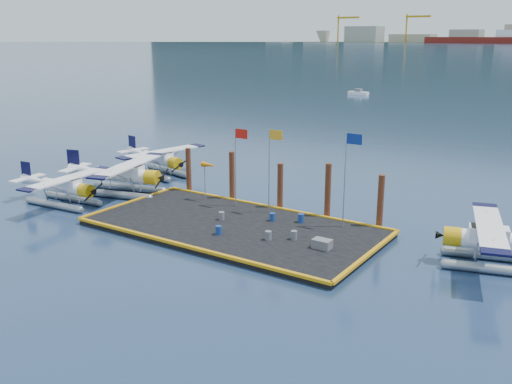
% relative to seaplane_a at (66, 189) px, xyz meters
% --- Properties ---
extents(ground, '(4000.00, 4000.00, 0.00)m').
position_rel_seaplane_a_xyz_m(ground, '(14.53, 2.48, -1.35)').
color(ground, '#19294B').
rests_on(ground, ground).
extents(dock, '(20.00, 10.00, 0.40)m').
position_rel_seaplane_a_xyz_m(dock, '(14.53, 2.48, -1.15)').
color(dock, black).
rests_on(dock, ground).
extents(dock_bumpers, '(20.25, 10.25, 0.18)m').
position_rel_seaplane_a_xyz_m(dock_bumpers, '(14.53, 2.48, -0.86)').
color(dock_bumpers, orange).
rests_on(dock_bumpers, dock).
extents(seaplane_a, '(7.94, 8.76, 3.11)m').
position_rel_seaplane_a_xyz_m(seaplane_a, '(0.00, 0.00, 0.00)').
color(seaplane_a, gray).
rests_on(seaplane_a, ground).
extents(seaplane_b, '(9.35, 10.08, 3.58)m').
position_rel_seaplane_a_xyz_m(seaplane_b, '(1.70, 4.80, 0.21)').
color(seaplane_b, gray).
rests_on(seaplane_b, ground).
extents(seaplane_c, '(8.64, 9.41, 3.33)m').
position_rel_seaplane_a_xyz_m(seaplane_c, '(-0.47, 11.42, 0.10)').
color(seaplane_c, gray).
rests_on(seaplane_c, ground).
extents(seaplane_d, '(8.79, 9.46, 3.37)m').
position_rel_seaplane_a_xyz_m(seaplane_d, '(30.96, 5.57, 0.11)').
color(seaplane_d, gray).
rests_on(seaplane_d, ground).
extents(drum_0, '(0.41, 0.41, 0.58)m').
position_rel_seaplane_a_xyz_m(drum_0, '(13.17, 2.91, -0.66)').
color(drum_0, slate).
rests_on(drum_0, dock).
extents(drum_1, '(0.42, 0.42, 0.59)m').
position_rel_seaplane_a_xyz_m(drum_1, '(18.15, 1.25, -0.66)').
color(drum_1, slate).
rests_on(drum_1, dock).
extents(drum_2, '(0.41, 0.41, 0.58)m').
position_rel_seaplane_a_xyz_m(drum_2, '(19.48, 2.24, -0.66)').
color(drum_2, slate).
rests_on(drum_2, dock).
extents(drum_3, '(0.42, 0.42, 0.59)m').
position_rel_seaplane_a_xyz_m(drum_3, '(14.87, 0.31, -0.66)').
color(drum_3, navy).
rests_on(drum_3, dock).
extents(drum_4, '(0.45, 0.45, 0.63)m').
position_rel_seaplane_a_xyz_m(drum_4, '(18.18, 5.51, -0.64)').
color(drum_4, navy).
rests_on(drum_4, dock).
extents(drum_5, '(0.40, 0.40, 0.57)m').
position_rel_seaplane_a_xyz_m(drum_5, '(16.31, 4.69, -0.67)').
color(drum_5, navy).
rests_on(drum_5, dock).
extents(crate, '(1.15, 0.77, 0.58)m').
position_rel_seaplane_a_xyz_m(crate, '(21.71, 1.83, -0.66)').
color(crate, slate).
rests_on(crate, dock).
extents(flagpole_red, '(1.14, 0.08, 6.00)m').
position_rel_seaplane_a_xyz_m(flagpole_red, '(12.23, 6.28, 3.04)').
color(flagpole_red, '#919299').
rests_on(flagpole_red, dock).
extents(flagpole_yellow, '(1.14, 0.08, 6.20)m').
position_rel_seaplane_a_xyz_m(flagpole_yellow, '(15.23, 6.28, 3.16)').
color(flagpole_yellow, '#919299').
rests_on(flagpole_yellow, dock).
extents(flagpole_blue, '(1.14, 0.08, 6.50)m').
position_rel_seaplane_a_xyz_m(flagpole_blue, '(21.22, 6.28, 3.33)').
color(flagpole_blue, '#919299').
rests_on(flagpole_blue, dock).
extents(windsock, '(1.40, 0.44, 3.12)m').
position_rel_seaplane_a_xyz_m(windsock, '(9.50, 6.28, 1.88)').
color(windsock, '#919299').
rests_on(windsock, dock).
extents(piling_0, '(0.44, 0.44, 4.00)m').
position_rel_seaplane_a_xyz_m(piling_0, '(6.03, 7.88, 0.65)').
color(piling_0, '#452213').
rests_on(piling_0, ground).
extents(piling_1, '(0.44, 0.44, 4.20)m').
position_rel_seaplane_a_xyz_m(piling_1, '(10.53, 7.88, 0.75)').
color(piling_1, '#452213').
rests_on(piling_1, ground).
extents(piling_2, '(0.44, 0.44, 3.80)m').
position_rel_seaplane_a_xyz_m(piling_2, '(15.03, 7.88, 0.55)').
color(piling_2, '#452213').
rests_on(piling_2, ground).
extents(piling_3, '(0.44, 0.44, 4.30)m').
position_rel_seaplane_a_xyz_m(piling_3, '(19.03, 7.88, 0.80)').
color(piling_3, '#452213').
rests_on(piling_3, ground).
extents(piling_4, '(0.44, 0.44, 4.00)m').
position_rel_seaplane_a_xyz_m(piling_4, '(23.03, 7.88, 0.65)').
color(piling_4, '#452213').
rests_on(piling_4, ground).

